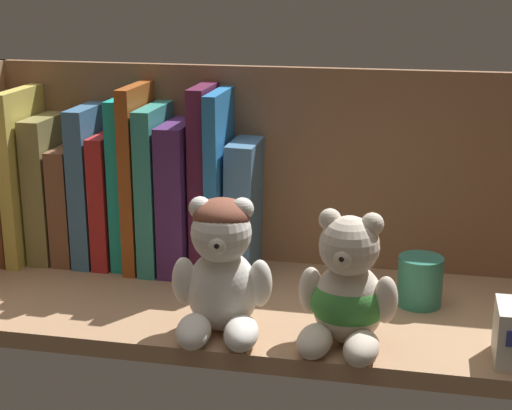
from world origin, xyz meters
The scene contains 18 objects.
shelf_board centered at (0.00, 0.00, 1.00)cm, with size 75.91×27.45×2.00cm, color #A87F5B.
shelf_back_panel centered at (0.00, 14.32, 13.98)cm, with size 78.31×1.20×27.95cm, color #8B5F41.
book_0 centered at (-35.52, 10.35, 10.61)cm, with size 1.87×14.06×17.21cm, color brown.
book_1 centered at (-33.37, 10.35, 13.49)cm, with size 1.78×14.70×22.97cm, color #CDB951.
book_2 centered at (-30.65, 10.35, 11.66)cm, with size 2.99×11.18×19.33cm, color olive.
book_3 centered at (-27.47, 10.35, 9.74)cm, with size 2.70×10.96×15.48cm, color brown.
book_4 centered at (-24.56, 10.35, 12.44)cm, with size 2.44×11.48×20.88cm, color teal.
book_5 centered at (-21.91, 10.35, 10.75)cm, with size 2.20×11.55×17.49cm, color #B52525.
book_6 centered at (-19.62, 10.35, 13.11)cm, with size 1.72×10.79×22.21cm, color #1CAB9A.
book_7 centered at (-17.59, 10.35, 13.94)cm, with size 1.67×13.13×23.88cm, color #9F4B1B.
book_8 centered at (-15.28, 10.35, 12.67)cm, with size 2.30×13.37×21.34cm, color teal.
book_9 centered at (-12.08, 10.35, 11.68)cm, with size 3.44×13.22×19.37cm, color #4B255E.
book_10 centered at (-8.99, 10.35, 13.97)cm, with size 2.09×10.08×23.94cm, color #5D1E3C.
book_11 centered at (-6.79, 10.35, 13.73)cm, with size 1.64×12.69×23.45cm, color #246EB3.
book_12 centered at (-3.91, 10.35, 10.56)cm, with size 3.47×9.32×17.13cm, color teal.
teddy_bear_larger centered at (-2.10, -8.86, 9.10)cm, with size 11.04×11.35×14.97cm.
teddy_bear_smaller centered at (11.33, -9.00, 7.68)cm, with size 10.67×11.30×14.44cm.
pillar_candle centered at (18.66, 3.07, 4.92)cm, with size 5.23×5.23×5.85cm, color #2D7A66.
Camera 1 is at (17.98, -85.91, 39.90)cm, focal length 56.26 mm.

